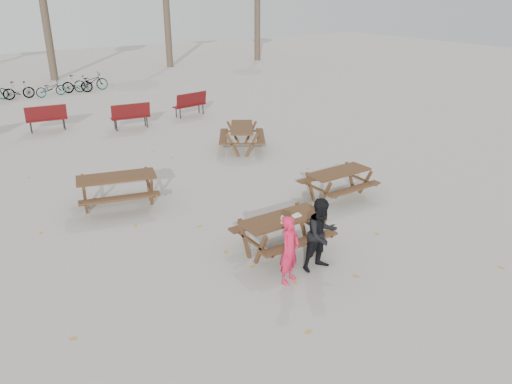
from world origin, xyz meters
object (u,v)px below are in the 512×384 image
soda_bottle (282,220)px  child (290,250)px  food_tray (297,216)px  adult (321,235)px  picnic_table_far (242,138)px  main_picnic_table (282,226)px  picnic_table_north (118,191)px  picnic_table_east (338,184)px

soda_bottle → child: (-0.43, -0.83, -0.17)m
food_tray → child: size_ratio=0.13×
food_tray → adult: adult is taller
child → picnic_table_far: 8.38m
child → adult: adult is taller
child → adult: size_ratio=0.90×
adult → food_tray: bearing=85.6°
main_picnic_table → picnic_table_north: (-2.11, 4.15, -0.17)m
picnic_table_north → adult: bearing=-51.9°
soda_bottle → adult: 0.88m
soda_bottle → picnic_table_far: (3.23, 6.70, -0.44)m
child → picnic_table_east: child is taller
main_picnic_table → soda_bottle: size_ratio=10.59×
child → picnic_table_north: (-1.51, 5.19, -0.26)m
food_tray → soda_bottle: bearing=-168.9°
picnic_table_north → soda_bottle: bearing=-52.0°
picnic_table_far → child: bearing=-174.3°
main_picnic_table → child: (-0.60, -1.04, 0.09)m
main_picnic_table → food_tray: food_tray is taller
main_picnic_table → picnic_table_east: size_ratio=1.05×
child → main_picnic_table: bearing=36.7°
picnic_table_north → picnic_table_far: size_ratio=1.02×
food_tray → child: (-0.87, -0.92, -0.12)m
picnic_table_east → child: bearing=-145.2°
food_tray → picnic_table_north: 4.91m
child → picnic_table_north: bearing=82.8°
adult → picnic_table_east: adult is taller
food_tray → picnic_table_far: size_ratio=0.10×
food_tray → picnic_table_east: (2.68, 1.65, -0.42)m
main_picnic_table → food_tray: (0.27, -0.12, 0.21)m
main_picnic_table → picnic_table_east: bearing=27.3°
main_picnic_table → picnic_table_far: bearing=64.8°
picnic_table_north → main_picnic_table: bearing=-49.1°
adult → picnic_table_east: (2.75, 2.52, -0.38)m
main_picnic_table → food_tray: size_ratio=10.00×
main_picnic_table → food_tray: bearing=-24.4°
picnic_table_far → soda_bottle: bearing=-174.1°
child → adult: (0.80, 0.04, 0.07)m
soda_bottle → child: size_ratio=0.13×
food_tray → picnic_table_north: (-2.38, 4.27, -0.38)m
main_picnic_table → picnic_table_north: picnic_table_north is taller
main_picnic_table → picnic_table_north: size_ratio=0.94×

